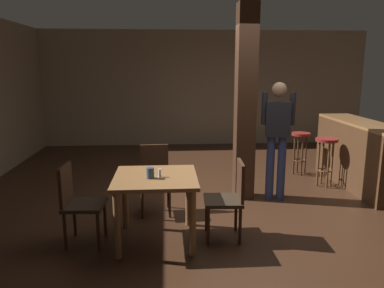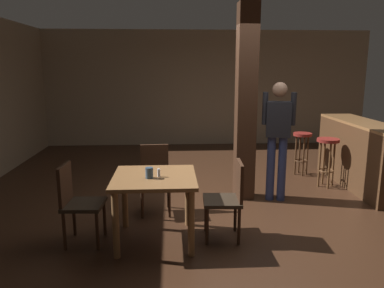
{
  "view_description": "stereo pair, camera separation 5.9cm",
  "coord_description": "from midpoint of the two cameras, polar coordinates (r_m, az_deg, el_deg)",
  "views": [
    {
      "loc": [
        -0.97,
        -4.82,
        1.93
      ],
      "look_at": [
        -0.63,
        0.01,
        0.93
      ],
      "focal_mm": 35.0,
      "sensor_mm": 36.0,
      "label": 1
    },
    {
      "loc": [
        -0.91,
        -4.82,
        1.93
      ],
      "look_at": [
        -0.63,
        0.01,
        0.93
      ],
      "focal_mm": 35.0,
      "sensor_mm": 36.0,
      "label": 2
    }
  ],
  "objects": [
    {
      "name": "wall_back",
      "position": [
        9.39,
        2.51,
        8.47
      ],
      "size": [
        8.0,
        0.1,
        2.8
      ],
      "primitive_type": "cube",
      "color": "gray",
      "rests_on": "ground_plane"
    },
    {
      "name": "bar_stool_near",
      "position": [
        6.42,
        20.19,
        -0.99
      ],
      "size": [
        0.35,
        0.35,
        0.8
      ],
      "color": "maroon",
      "rests_on": "ground_plane"
    },
    {
      "name": "dining_table",
      "position": [
        4.17,
        -5.3,
        -6.62
      ],
      "size": [
        0.91,
        0.91,
        0.75
      ],
      "color": "brown",
      "rests_on": "ground_plane"
    },
    {
      "name": "bar_stool_mid",
      "position": [
        7.01,
        16.66,
        0.0
      ],
      "size": [
        0.33,
        0.33,
        0.77
      ],
      "color": "maroon",
      "rests_on": "ground_plane"
    },
    {
      "name": "chair_west",
      "position": [
        4.3,
        -16.79,
        -8.13
      ],
      "size": [
        0.44,
        0.44,
        0.89
      ],
      "color": "#2D2319",
      "rests_on": "ground_plane"
    },
    {
      "name": "ground_plane",
      "position": [
        5.28,
        7.33,
        -9.83
      ],
      "size": [
        10.8,
        10.8,
        0.0
      ],
      "primitive_type": "plane",
      "color": "#382114"
    },
    {
      "name": "chair_east",
      "position": [
        4.26,
        6.05,
        -7.87
      ],
      "size": [
        0.44,
        0.44,
        0.89
      ],
      "color": "#2D2319",
      "rests_on": "ground_plane"
    },
    {
      "name": "salt_shaker",
      "position": [
        4.09,
        -4.67,
        -4.4
      ],
      "size": [
        0.03,
        0.03,
        0.09
      ],
      "primitive_type": "cylinder",
      "color": "silver",
      "rests_on": "dining_table"
    },
    {
      "name": "chair_north",
      "position": [
        5.05,
        -5.34,
        -4.72
      ],
      "size": [
        0.45,
        0.45,
        0.89
      ],
      "color": "#2D2319",
      "rests_on": "ground_plane"
    },
    {
      "name": "bar_counter",
      "position": [
        6.61,
        23.96,
        -1.42
      ],
      "size": [
        0.56,
        2.14,
        1.07
      ],
      "color": "brown",
      "rests_on": "ground_plane"
    },
    {
      "name": "pillar",
      "position": [
        5.46,
        8.51,
        6.01
      ],
      "size": [
        0.28,
        0.28,
        2.8
      ],
      "primitive_type": "cube",
      "color": "#382114",
      "rests_on": "ground_plane"
    },
    {
      "name": "napkin_cup",
      "position": [
        4.04,
        -6.12,
        -4.39
      ],
      "size": [
        0.08,
        0.08,
        0.12
      ],
      "primitive_type": "cylinder",
      "color": "#33475B",
      "rests_on": "dining_table"
    },
    {
      "name": "standing_person",
      "position": [
        5.48,
        13.27,
        1.65
      ],
      "size": [
        0.47,
        0.27,
        1.72
      ],
      "color": "black",
      "rests_on": "ground_plane"
    }
  ]
}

